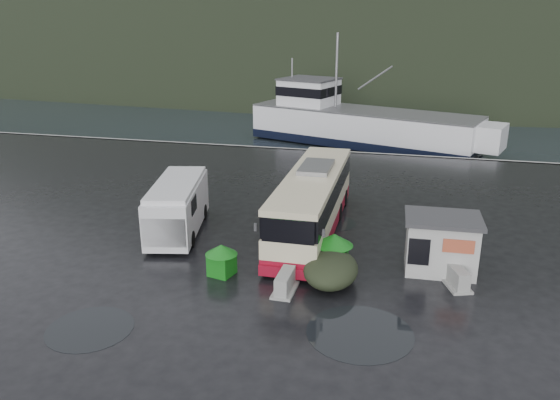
% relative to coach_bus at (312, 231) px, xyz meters
% --- Properties ---
extents(ground, '(160.00, 160.00, 0.00)m').
position_rel_coach_bus_xyz_m(ground, '(-2.52, -3.25, 0.00)').
color(ground, black).
rests_on(ground, ground).
extents(harbor_water, '(300.00, 180.00, 0.02)m').
position_rel_coach_bus_xyz_m(harbor_water, '(-2.52, 106.75, 0.00)').
color(harbor_water, black).
rests_on(harbor_water, ground).
extents(quay_edge, '(160.00, 0.60, 1.50)m').
position_rel_coach_bus_xyz_m(quay_edge, '(-2.52, 16.75, 0.00)').
color(quay_edge, '#999993').
rests_on(quay_edge, ground).
extents(headland, '(780.00, 540.00, 570.00)m').
position_rel_coach_bus_xyz_m(headland, '(7.48, 246.75, 0.00)').
color(headland, black).
rests_on(headland, ground).
extents(coach_bus, '(2.86, 11.22, 3.17)m').
position_rel_coach_bus_xyz_m(coach_bus, '(0.00, 0.00, 0.00)').
color(coach_bus, beige).
rests_on(coach_bus, ground).
extents(white_van, '(3.39, 6.52, 2.60)m').
position_rel_coach_bus_xyz_m(white_van, '(-6.34, -1.59, 0.00)').
color(white_van, white).
rests_on(white_van, ground).
extents(waste_bin_left, '(1.15, 1.15, 1.32)m').
position_rel_coach_bus_xyz_m(waste_bin_left, '(-2.75, -5.51, 0.00)').
color(waste_bin_left, '#147117').
rests_on(waste_bin_left, ground).
extents(waste_bin_right, '(1.19, 1.19, 1.61)m').
position_rel_coach_bus_xyz_m(waste_bin_right, '(1.63, -3.98, 0.00)').
color(waste_bin_right, '#147117').
rests_on(waste_bin_right, ground).
extents(dome_tent, '(2.20, 3.05, 1.19)m').
position_rel_coach_bus_xyz_m(dome_tent, '(1.70, -5.22, 0.00)').
color(dome_tent, '#242C1A').
rests_on(dome_tent, ground).
extents(ticket_kiosk, '(3.12, 2.41, 2.38)m').
position_rel_coach_bus_xyz_m(ticket_kiosk, '(5.93, -3.01, 0.00)').
color(ticket_kiosk, '#B7B7B2').
rests_on(ticket_kiosk, ground).
extents(jersey_barrier_a, '(0.83, 1.60, 0.79)m').
position_rel_coach_bus_xyz_m(jersey_barrier_a, '(0.10, -6.33, 0.00)').
color(jersey_barrier_a, '#999993').
rests_on(jersey_barrier_a, ground).
extents(jersey_barrier_b, '(1.27, 1.76, 0.80)m').
position_rel_coach_bus_xyz_m(jersey_barrier_b, '(6.54, -4.31, 0.00)').
color(jersey_barrier_b, '#999993').
rests_on(jersey_barrier_b, ground).
extents(fishing_trawler, '(25.26, 13.08, 9.93)m').
position_rel_coach_bus_xyz_m(fishing_trawler, '(0.10, 25.70, 0.00)').
color(fishing_trawler, white).
rests_on(fishing_trawler, ground).
extents(puddles, '(12.26, 14.43, 0.01)m').
position_rel_coach_bus_xyz_m(puddles, '(-0.12, -7.19, 0.01)').
color(puddles, black).
rests_on(puddles, ground).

